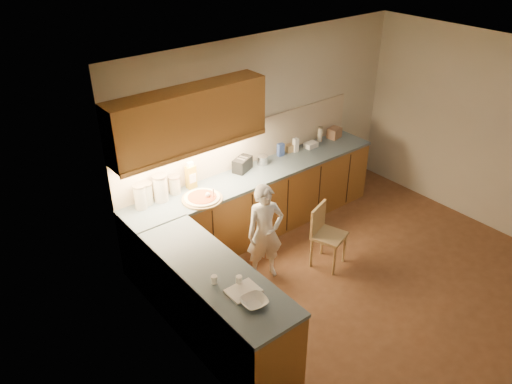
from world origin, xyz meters
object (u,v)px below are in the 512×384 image
pizza_on_board (202,198)px  wooden_chair (325,231)px  child (265,233)px  oil_jug (191,176)px  toaster (242,164)px

pizza_on_board → wooden_chair: pizza_on_board is taller
child → oil_jug: bearing=130.2°
wooden_chair → toaster: 1.38m
pizza_on_board → child: bearing=-56.9°
wooden_chair → oil_jug: oil_jug is taller
child → oil_jug: oil_jug is taller
child → wooden_chair: child is taller
child → oil_jug: 1.15m
pizza_on_board → child: size_ratio=0.39×
oil_jug → child: bearing=-69.5°
wooden_chair → toaster: toaster is taller
child → wooden_chair: size_ratio=1.53×
pizza_on_board → child: 0.84m
child → pizza_on_board: bearing=142.8°
oil_jug → toaster: size_ratio=1.10×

